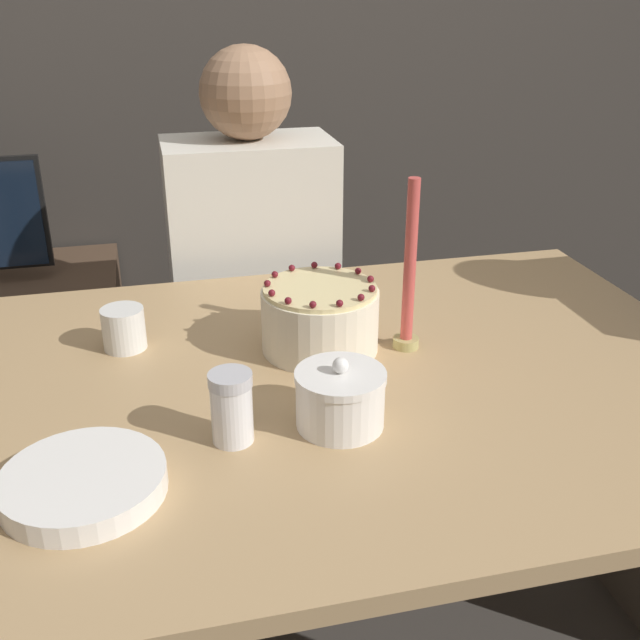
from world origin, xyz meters
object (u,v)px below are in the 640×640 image
Objects in this scene: sugar_bowl at (340,398)px; candle at (409,281)px; sugar_shaker at (232,407)px; person_man_blue_shirt at (255,324)px; cake at (320,318)px.

candle is (0.18, 0.22, 0.08)m from sugar_bowl.
sugar_shaker is 0.09× the size of person_man_blue_shirt.
cake is 0.67× the size of candle.
sugar_bowl is at bearing 1.46° from sugar_shaker.
cake is 0.32m from sugar_shaker.
cake is 1.53× the size of sugar_bowl.
sugar_bowl is 0.44× the size of candle.
person_man_blue_shirt is at bearing 79.49° from sugar_shaker.
cake is 0.17× the size of person_man_blue_shirt.
person_man_blue_shirt is (0.15, 0.84, -0.27)m from sugar_shaker.
candle is at bearing 33.22° from sugar_shaker.
sugar_shaker is at bearing -146.78° from candle.
sugar_shaker is at bearing -178.54° from sugar_bowl.
sugar_shaker is 0.41m from candle.
sugar_bowl is (-0.03, -0.25, -0.01)m from cake.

